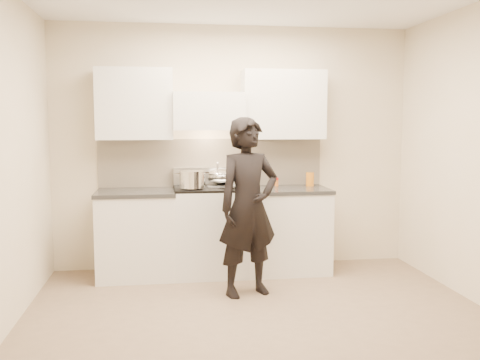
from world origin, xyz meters
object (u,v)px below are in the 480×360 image
utensil_crock (249,178)px  person (248,207)px  counter_right (285,229)px  wok (220,176)px  stove (210,230)px

utensil_crock → person: size_ratio=0.18×
person → utensil_crock: bearing=61.0°
counter_right → utensil_crock: size_ratio=3.05×
wok → utensil_crock: bearing=2.9°
utensil_crock → person: person is taller
stove → counter_right: bearing=0.0°
stove → person: 0.89m
utensil_crock → wok: bearing=-177.1°
stove → counter_right: size_ratio=1.04×
wok → utensil_crock: (0.32, 0.02, -0.03)m
stove → wok: bearing=48.4°
stove → wok: wok is taller
stove → utensil_crock: 0.72m
stove → person: bearing=-68.6°
counter_right → stove: bearing=-180.0°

